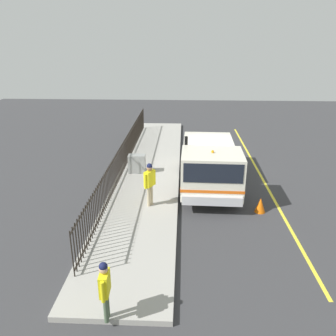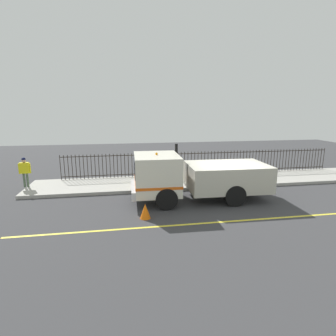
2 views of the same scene
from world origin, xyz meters
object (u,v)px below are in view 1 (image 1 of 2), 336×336
(work_truck, at_px, (210,163))
(pedestrian_distant, at_px, (105,285))
(traffic_cone, at_px, (260,205))
(utility_cabinet, at_px, (137,164))
(worker_standing, at_px, (150,180))

(work_truck, relative_size, pedestrian_distant, 4.03)
(traffic_cone, bearing_deg, utility_cabinet, -34.14)
(pedestrian_distant, bearing_deg, traffic_cone, -41.92)
(work_truck, distance_m, worker_standing, 3.33)
(work_truck, bearing_deg, utility_cabinet, -19.86)
(work_truck, bearing_deg, pedestrian_distant, 71.67)
(worker_standing, height_order, traffic_cone, worker_standing)
(pedestrian_distant, relative_size, utility_cabinet, 1.75)
(worker_standing, bearing_deg, traffic_cone, -61.92)
(work_truck, relative_size, worker_standing, 3.63)
(worker_standing, distance_m, pedestrian_distant, 6.01)
(worker_standing, distance_m, utility_cabinet, 3.75)
(work_truck, bearing_deg, traffic_cone, 130.88)
(pedestrian_distant, bearing_deg, work_truck, -22.58)
(pedestrian_distant, xyz_separation_m, traffic_cone, (-4.82, -5.92, -0.85))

